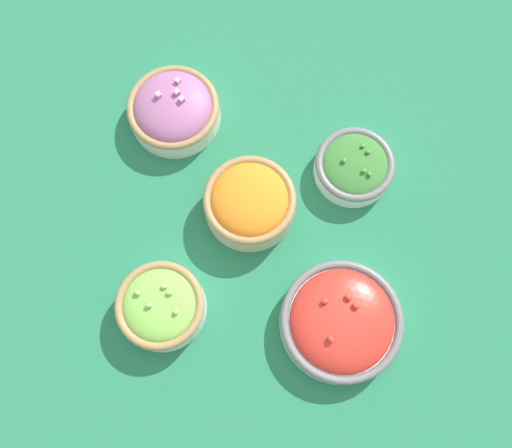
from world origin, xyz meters
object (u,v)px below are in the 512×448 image
(bowl_red_onion, at_px, (174,109))
(bowl_carrots, at_px, (250,202))
(bowl_cherry_tomatoes, at_px, (341,321))
(bowl_lettuce, at_px, (161,306))
(bowl_broccoli, at_px, (354,166))

(bowl_red_onion, relative_size, bowl_carrots, 1.05)
(bowl_cherry_tomatoes, bearing_deg, bowl_lettuce, -87.36)
(bowl_lettuce, xyz_separation_m, bowl_red_onion, (-0.30, -0.03, -0.00))
(bowl_carrots, bearing_deg, bowl_red_onion, -134.93)
(bowl_carrots, bearing_deg, bowl_lettuce, -32.16)
(bowl_red_onion, height_order, bowl_broccoli, bowl_red_onion)
(bowl_lettuce, height_order, bowl_red_onion, bowl_red_onion)
(bowl_broccoli, bearing_deg, bowl_red_onion, -101.02)
(bowl_carrots, height_order, bowl_cherry_tomatoes, bowl_carrots)
(bowl_cherry_tomatoes, height_order, bowl_broccoli, bowl_cherry_tomatoes)
(bowl_lettuce, relative_size, bowl_red_onion, 0.88)
(bowl_lettuce, relative_size, bowl_broccoli, 1.04)
(bowl_lettuce, height_order, bowl_cherry_tomatoes, bowl_lettuce)
(bowl_red_onion, bearing_deg, bowl_lettuce, 6.21)
(bowl_cherry_tomatoes, bearing_deg, bowl_red_onion, -135.40)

